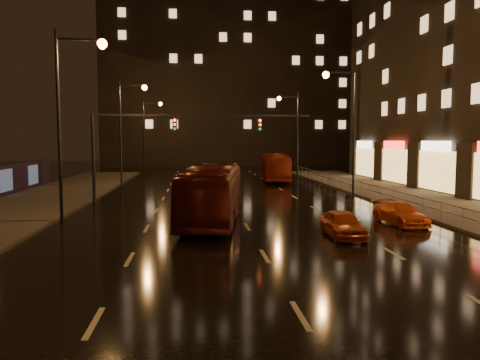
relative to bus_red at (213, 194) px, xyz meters
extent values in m
plane|color=black|center=(1.66, 8.19, -1.50)|extent=(140.00, 140.00, 0.00)
cube|color=#38332D|center=(-11.84, 3.19, -1.42)|extent=(7.00, 70.00, 0.15)
cube|color=#38332D|center=(15.16, 3.19, -1.42)|extent=(7.00, 70.00, 0.15)
cube|color=black|center=(5.66, 60.19, 16.50)|extent=(44.00, 16.00, 36.00)
cylinder|color=black|center=(-7.94, 8.19, 1.60)|extent=(0.22, 0.22, 6.20)
cube|color=black|center=(-0.34, 8.19, 4.60)|extent=(15.20, 0.14, 0.14)
cube|color=black|center=(-2.34, 8.19, 3.95)|extent=(0.32, 0.18, 0.95)
cube|color=black|center=(3.66, 8.19, 3.95)|extent=(0.32, 0.18, 0.95)
sphere|color=#FF1E19|center=(-2.34, 8.07, 4.25)|extent=(0.18, 0.18, 0.18)
cylinder|color=#99999E|center=(11.86, 32.19, -0.85)|extent=(0.04, 0.04, 1.00)
cube|color=#99999E|center=(11.86, 6.19, -0.40)|extent=(0.05, 56.00, 0.05)
cube|color=#99999E|center=(11.86, 6.19, -0.80)|extent=(0.05, 56.00, 0.05)
imported|color=#53140B|center=(0.00, 0.00, 0.00)|extent=(3.97, 10.99, 2.99)
imported|color=maroon|center=(7.66, 24.98, -0.02)|extent=(3.47, 10.76, 2.94)
imported|color=#BB4511|center=(5.66, -4.72, -0.89)|extent=(1.45, 3.55, 1.21)
imported|color=orange|center=(9.66, -1.81, -0.94)|extent=(2.02, 4.01, 1.12)
camera|label=1|loc=(-0.89, -24.90, 2.84)|focal=35.00mm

